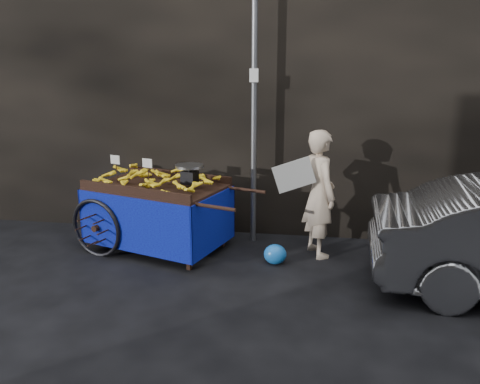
# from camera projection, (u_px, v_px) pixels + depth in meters

# --- Properties ---
(ground) EXTENTS (80.00, 80.00, 0.00)m
(ground) POSITION_uv_depth(u_px,v_px,m) (216.00, 276.00, 5.81)
(ground) COLOR black
(ground) RESTS_ON ground
(building_wall) EXTENTS (13.50, 2.00, 5.00)m
(building_wall) POSITION_uv_depth(u_px,v_px,m) (270.00, 67.00, 7.58)
(building_wall) COLOR black
(building_wall) RESTS_ON ground
(street_pole) EXTENTS (0.12, 0.10, 4.00)m
(street_pole) POSITION_uv_depth(u_px,v_px,m) (254.00, 104.00, 6.48)
(street_pole) COLOR slate
(street_pole) RESTS_ON ground
(banana_cart) EXTENTS (2.69, 1.79, 1.34)m
(banana_cart) POSITION_uv_depth(u_px,v_px,m) (154.00, 191.00, 6.53)
(banana_cart) COLOR black
(banana_cart) RESTS_ON ground
(vendor) EXTENTS (0.96, 0.75, 1.73)m
(vendor) POSITION_uv_depth(u_px,v_px,m) (319.00, 194.00, 6.27)
(vendor) COLOR #CAB196
(vendor) RESTS_ON ground
(plastic_bag) EXTENTS (0.30, 0.24, 0.27)m
(plastic_bag) POSITION_uv_depth(u_px,v_px,m) (275.00, 254.00, 6.13)
(plastic_bag) COLOR blue
(plastic_bag) RESTS_ON ground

